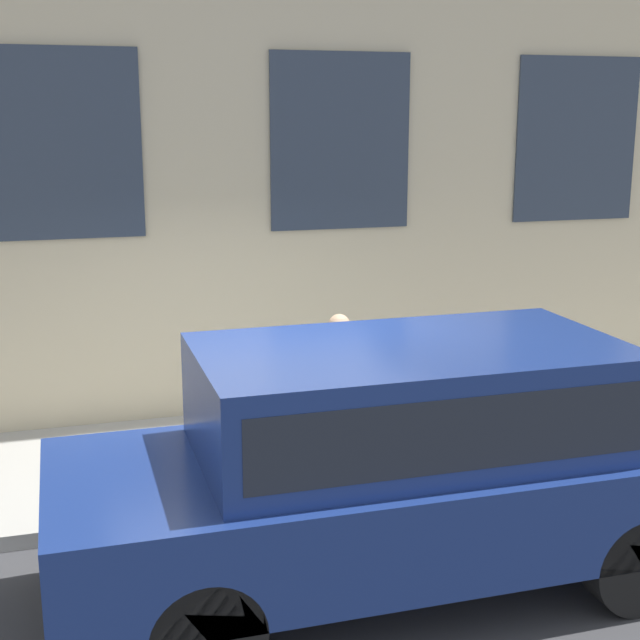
% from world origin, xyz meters
% --- Properties ---
extents(ground_plane, '(80.00, 80.00, 0.00)m').
position_xyz_m(ground_plane, '(0.00, 0.00, 0.00)').
color(ground_plane, '#38383A').
extents(sidewalk, '(2.45, 60.00, 0.13)m').
position_xyz_m(sidewalk, '(1.22, 0.00, 0.07)').
color(sidewalk, '#9E9B93').
rests_on(sidewalk, ground_plane).
extents(fire_hydrant, '(0.36, 0.47, 0.88)m').
position_xyz_m(fire_hydrant, '(0.69, -0.49, 0.58)').
color(fire_hydrant, '#2D7260').
rests_on(fire_hydrant, sidewalk).
extents(person, '(0.32, 0.21, 1.34)m').
position_xyz_m(person, '(1.09, -0.99, 0.94)').
color(person, '#232328').
rests_on(person, sidewalk).
extents(parked_truck_navy_near, '(1.81, 4.72, 1.78)m').
position_xyz_m(parked_truck_navy_near, '(-1.30, -0.68, 1.02)').
color(parked_truck_navy_near, black).
rests_on(parked_truck_navy_near, ground_plane).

